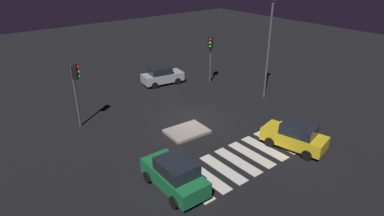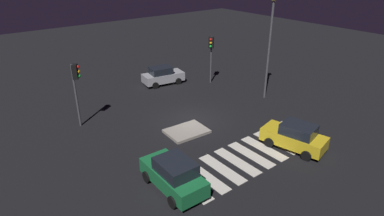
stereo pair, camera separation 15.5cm
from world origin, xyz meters
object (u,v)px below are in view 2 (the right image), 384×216
car_silver (163,76)px  traffic_light_north (211,49)px  traffic_light_west (76,80)px  car_yellow (295,136)px  traffic_island (187,131)px  car_green (174,174)px  street_lamp (271,30)px

car_silver → traffic_light_north: 4.98m
traffic_light_north → traffic_light_west: 12.47m
car_yellow → traffic_island: bearing=22.4°
car_silver → car_green: bearing=-112.7°
car_green → street_lamp: 14.42m
car_green → car_yellow: size_ratio=0.99×
traffic_light_west → traffic_light_north: bearing=37.0°
car_yellow → street_lamp: size_ratio=0.49×
traffic_light_west → street_lamp: bearing=14.9°
street_lamp → car_silver: bearing=121.6°
car_yellow → traffic_light_west: bearing=26.9°
car_green → traffic_light_north: traffic_light_north is taller
car_yellow → street_lamp: (4.77, 6.35, 4.71)m
traffic_light_west → street_lamp: (13.72, -4.40, 2.20)m
traffic_island → car_yellow: size_ratio=0.69×
traffic_light_north → traffic_light_west: size_ratio=0.97×
car_green → car_silver: (7.85, 12.85, -0.04)m
car_green → car_silver: size_ratio=1.02×
car_silver → street_lamp: 10.36m
traffic_light_north → car_silver: bearing=-75.0°
car_green → traffic_light_north: size_ratio=0.93×
car_yellow → traffic_light_north: size_ratio=0.94×
car_silver → traffic_light_west: (-8.89, -3.45, 2.52)m
car_yellow → car_silver: car_yellow is taller
car_green → car_yellow: (7.91, -1.35, -0.03)m
car_yellow → traffic_light_north: 12.43m
traffic_island → car_silver: 9.51m
traffic_light_north → traffic_light_west: (-12.43, -0.93, 0.09)m
traffic_island → car_yellow: (3.92, -5.55, 0.72)m
car_green → street_lamp: bearing=-67.2°
traffic_island → car_yellow: car_yellow is taller
car_silver → street_lamp: bearing=-49.6°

